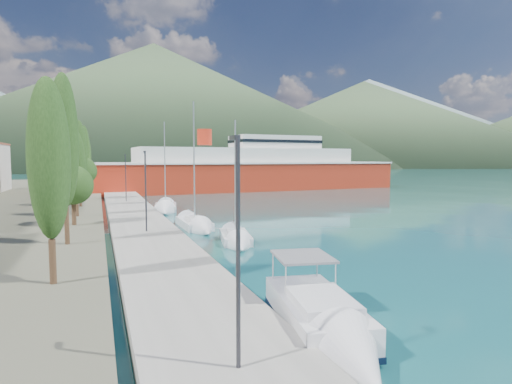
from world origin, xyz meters
name	(u,v)px	position (x,y,z in m)	size (l,w,h in m)	color
ground	(140,179)	(0.00, 120.00, 0.00)	(1400.00, 1400.00, 0.00)	#155458
quay	(134,216)	(-9.00, 26.00, 0.40)	(5.00, 88.00, 0.80)	gray
hills_far	(203,112)	(138.59, 618.73, 77.39)	(1480.00, 900.00, 180.00)	slate
hills_near	(222,113)	(98.04, 372.50, 49.18)	(1010.00, 520.00, 115.00)	#3B5233
tree_row	(79,162)	(-14.32, 33.15, 5.89)	(3.80, 64.60, 11.07)	#47301E
lamp_posts	(145,187)	(-9.00, 14.24, 4.08)	(0.15, 47.67, 6.06)	#2D2D33
motor_cruiser	(329,333)	(-5.31, -7.29, 0.51)	(3.93, 8.78, 3.13)	black
sailboat_near	(238,242)	(-2.98, 9.78, 0.28)	(3.35, 7.18, 9.93)	silver
sailboat_mid	(199,227)	(-4.14, 17.14, 0.30)	(2.39, 8.56, 12.26)	silver
sailboat_far	(165,210)	(-5.07, 30.83, 0.32)	(3.80, 8.23, 11.64)	silver
ferry	(247,171)	(16.07, 62.43, 3.83)	(64.19, 17.72, 12.60)	#B32814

